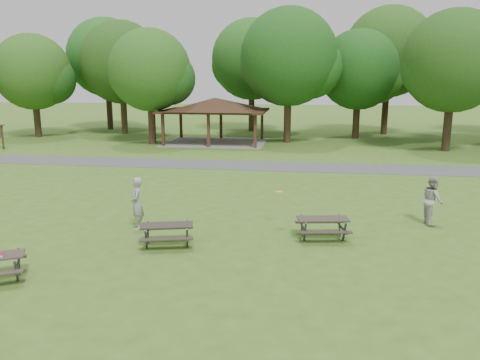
% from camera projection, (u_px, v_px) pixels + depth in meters
% --- Properties ---
extents(ground, '(160.00, 160.00, 0.00)m').
position_uv_depth(ground, '(194.00, 242.00, 15.83)').
color(ground, '#3B621C').
rests_on(ground, ground).
extents(asphalt_path, '(120.00, 3.20, 0.02)m').
position_uv_depth(asphalt_path, '(247.00, 165.00, 29.36)').
color(asphalt_path, '#464548').
rests_on(asphalt_path, ground).
extents(pavilion, '(8.60, 7.01, 3.76)m').
position_uv_depth(pavilion, '(215.00, 106.00, 38.92)').
color(pavilion, '#341F13').
rests_on(pavilion, ground).
extents(tree_row_b, '(7.14, 6.80, 9.28)m').
position_uv_depth(tree_row_b, '(34.00, 74.00, 42.18)').
color(tree_row_b, black).
rests_on(tree_row_b, ground).
extents(tree_row_c, '(8.19, 7.80, 10.67)m').
position_uv_depth(tree_row_c, '(123.00, 65.00, 44.40)').
color(tree_row_c, '#302315').
rests_on(tree_row_c, ground).
extents(tree_row_d, '(6.93, 6.60, 9.27)m').
position_uv_depth(tree_row_d, '(151.00, 73.00, 37.59)').
color(tree_row_d, '#321E16').
rests_on(tree_row_d, ground).
extents(tree_row_e, '(8.40, 8.00, 11.02)m').
position_uv_depth(tree_row_e, '(290.00, 60.00, 38.25)').
color(tree_row_e, '#302315').
rests_on(tree_row_e, ground).
extents(tree_row_f, '(7.35, 7.00, 9.55)m').
position_uv_depth(tree_row_f, '(360.00, 72.00, 41.00)').
color(tree_row_f, black).
rests_on(tree_row_f, ground).
extents(tree_row_g, '(7.77, 7.40, 10.25)m').
position_uv_depth(tree_row_g, '(455.00, 64.00, 33.78)').
color(tree_row_g, black).
rests_on(tree_row_g, ground).
extents(tree_deep_a, '(8.40, 8.00, 11.38)m').
position_uv_depth(tree_deep_a, '(108.00, 60.00, 48.07)').
color(tree_deep_a, black).
rests_on(tree_deep_a, ground).
extents(tree_deep_b, '(8.40, 8.00, 11.13)m').
position_uv_depth(tree_deep_b, '(253.00, 62.00, 46.52)').
color(tree_deep_b, '#322116').
rests_on(tree_deep_b, ground).
extents(tree_deep_c, '(8.82, 8.40, 11.90)m').
position_uv_depth(tree_deep_c, '(390.00, 55.00, 43.62)').
color(tree_deep_c, black).
rests_on(tree_deep_c, ground).
extents(picnic_table_middle, '(1.99, 1.75, 0.74)m').
position_uv_depth(picnic_table_middle, '(167.00, 230.00, 15.40)').
color(picnic_table_middle, '#2B231F').
rests_on(picnic_table_middle, ground).
extents(picnic_table_far, '(1.94, 1.66, 0.75)m').
position_uv_depth(picnic_table_far, '(323.00, 223.00, 16.04)').
color(picnic_table_far, '#2F2822').
rests_on(picnic_table_far, ground).
extents(frisbee_in_flight, '(0.28, 0.28, 0.02)m').
position_uv_depth(frisbee_in_flight, '(279.00, 192.00, 17.19)').
color(frisbee_in_flight, gold).
rests_on(frisbee_in_flight, ground).
extents(frisbee_thrower, '(0.67, 0.81, 1.93)m').
position_uv_depth(frisbee_thrower, '(137.00, 203.00, 16.99)').
color(frisbee_thrower, '#97989A').
rests_on(frisbee_thrower, ground).
extents(frisbee_catcher, '(0.79, 0.97, 1.86)m').
position_uv_depth(frisbee_catcher, '(432.00, 200.00, 17.59)').
color(frisbee_catcher, '#ACACAF').
rests_on(frisbee_catcher, ground).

